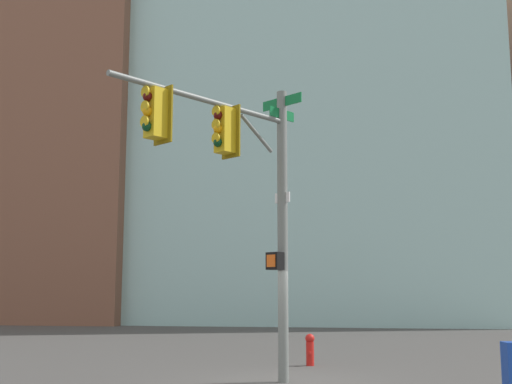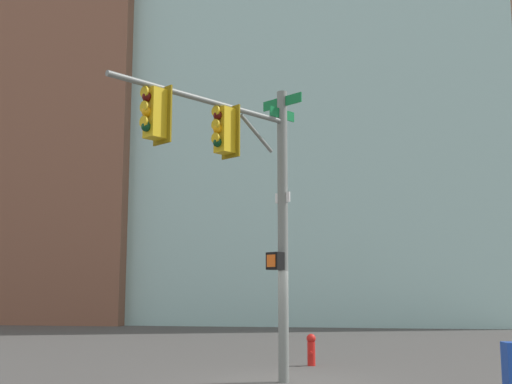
# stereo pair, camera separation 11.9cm
# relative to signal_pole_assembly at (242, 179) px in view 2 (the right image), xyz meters

# --- Properties ---
(ground_plane) EXTENTS (200.00, 200.00, 0.00)m
(ground_plane) POSITION_rel_signal_pole_assembly_xyz_m (-1.29, 0.75, -4.49)
(ground_plane) COLOR #423F3D
(signal_pole_assembly) EXTENTS (4.51, 3.23, 6.79)m
(signal_pole_assembly) POSITION_rel_signal_pole_assembly_xyz_m (0.00, 0.00, 0.00)
(signal_pole_assembly) COLOR slate
(signal_pole_assembly) RESTS_ON ground_plane
(fire_hydrant) EXTENTS (0.34, 0.26, 0.87)m
(fire_hydrant) POSITION_rel_signal_pole_assembly_xyz_m (-4.70, 0.94, -4.01)
(fire_hydrant) COLOR red
(fire_hydrant) RESTS_ON ground_plane
(building_brick_nearside) EXTENTS (22.94, 21.67, 48.65)m
(building_brick_nearside) POSITION_rel_signal_pole_assembly_xyz_m (-37.03, -27.77, 19.84)
(building_brick_nearside) COLOR brown
(building_brick_nearside) RESTS_ON ground_plane
(building_brick_midblock) EXTENTS (17.13, 19.32, 43.56)m
(building_brick_midblock) POSITION_rel_signal_pole_assembly_xyz_m (-33.47, -23.09, 17.29)
(building_brick_midblock) COLOR brown
(building_brick_midblock) RESTS_ON ground_plane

